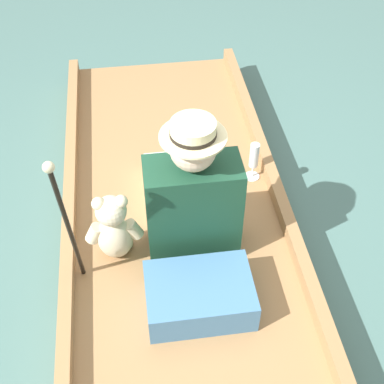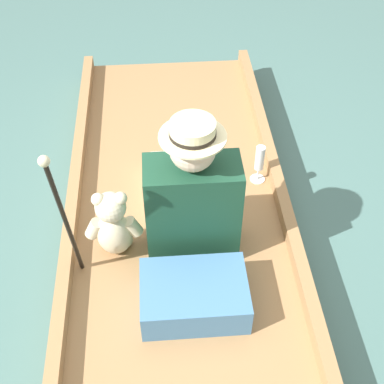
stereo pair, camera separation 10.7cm
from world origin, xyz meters
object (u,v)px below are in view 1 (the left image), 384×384
seated_person (190,195)px  wine_glass (254,158)px  walking_cane (65,218)px  teddy_bear (114,229)px

seated_person → wine_glass: 0.55m
walking_cane → wine_glass: bearing=34.7°
wine_glass → walking_cane: bearing=-145.3°
wine_glass → seated_person: bearing=-138.0°
walking_cane → teddy_bear: bearing=50.6°
seated_person → walking_cane: (-0.54, -0.29, 0.23)m
wine_glass → teddy_bear: bearing=-149.9°
teddy_bear → wine_glass: 0.90m
seated_person → teddy_bear: (-0.37, -0.09, -0.08)m
seated_person → walking_cane: walking_cane is taller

